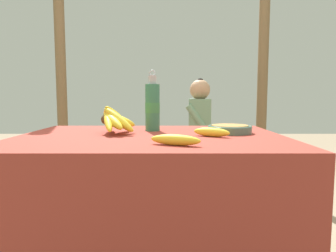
% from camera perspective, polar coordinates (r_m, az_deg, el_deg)
% --- Properties ---
extents(market_counter, '(1.29, 0.94, 0.75)m').
position_cam_1_polar(market_counter, '(1.56, -3.38, -15.50)').
color(market_counter, maroon).
rests_on(market_counter, ground_plane).
extents(banana_bunch_ripe, '(0.20, 0.31, 0.15)m').
position_cam_1_polar(banana_bunch_ripe, '(1.54, -10.24, 1.24)').
color(banana_bunch_ripe, '#4C381E').
rests_on(banana_bunch_ripe, market_counter).
extents(serving_bowl, '(0.23, 0.23, 0.04)m').
position_cam_1_polar(serving_bowl, '(1.58, 11.53, -0.47)').
color(serving_bowl, '#4C6B5B').
rests_on(serving_bowl, market_counter).
extents(water_bottle, '(0.08, 0.08, 0.33)m').
position_cam_1_polar(water_bottle, '(1.64, -3.18, 3.75)').
color(water_bottle, '#337556').
rests_on(water_bottle, market_counter).
extents(loose_banana_front, '(0.21, 0.11, 0.04)m').
position_cam_1_polar(loose_banana_front, '(1.16, 1.26, -2.66)').
color(loose_banana_front, yellow).
rests_on(loose_banana_front, market_counter).
extents(loose_banana_side, '(0.18, 0.13, 0.04)m').
position_cam_1_polar(loose_banana_side, '(1.42, 8.14, -1.16)').
color(loose_banana_side, yellow).
rests_on(loose_banana_side, market_counter).
extents(wooden_bench, '(1.71, 0.32, 0.41)m').
position_cam_1_polar(wooden_bench, '(2.93, -1.40, -5.87)').
color(wooden_bench, brown).
rests_on(wooden_bench, ground_plane).
extents(seated_vendor, '(0.42, 0.40, 1.11)m').
position_cam_1_polar(seated_vendor, '(2.87, 5.02, -0.37)').
color(seated_vendor, '#473828').
rests_on(seated_vendor, ground_plane).
extents(banana_bunch_green, '(0.18, 0.27, 0.13)m').
position_cam_1_polar(banana_bunch_green, '(2.95, -9.97, -3.41)').
color(banana_bunch_green, '#4C381E').
rests_on(banana_bunch_green, wooden_bench).
extents(support_post_near, '(0.11, 0.11, 2.70)m').
position_cam_1_polar(support_post_near, '(3.39, -19.94, 12.40)').
color(support_post_near, brown).
rests_on(support_post_near, ground_plane).
extents(support_post_far, '(0.11, 0.11, 2.70)m').
position_cam_1_polar(support_post_far, '(3.35, 17.55, 12.56)').
color(support_post_far, brown).
rests_on(support_post_far, ground_plane).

